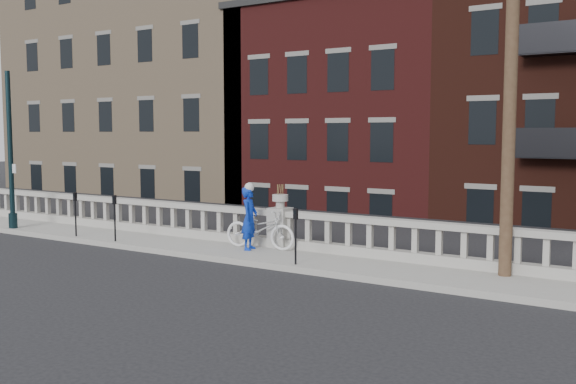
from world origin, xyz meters
name	(u,v)px	position (x,y,z in m)	size (l,w,h in m)	color
ground	(186,279)	(0.00, 0.00, 0.00)	(120.00, 120.00, 0.00)	black
sidewalk	(261,255)	(0.00, 3.00, 0.07)	(32.00, 2.20, 0.15)	gray
balustrade	(280,230)	(0.00, 3.95, 0.64)	(28.00, 0.34, 1.03)	gray
planter_pedestal	(280,223)	(0.00, 3.95, 0.83)	(0.55, 0.55, 1.76)	gray
lower_level	(489,146)	(0.56, 23.04, 2.63)	(80.00, 44.00, 20.80)	#605E59
utility_pole	(512,44)	(6.20, 3.60, 5.24)	(1.60, 0.28, 10.00)	#422D1E
streetlight_pole	(11,166)	(-9.50, 2.15, 2.21)	(0.40, 0.28, 5.20)	black
parking_meter_a	(75,209)	(-6.35, 2.15, 1.00)	(0.10, 0.09, 1.36)	black
parking_meter_b	(115,213)	(-4.62, 2.15, 1.00)	(0.10, 0.09, 1.36)	black
parking_meter_c	(296,230)	(1.62, 2.15, 1.00)	(0.10, 0.09, 1.36)	black
bicycle	(260,229)	(-0.34, 3.46, 0.70)	(0.73, 2.09, 1.10)	white
cyclist	(249,218)	(-0.49, 3.17, 1.01)	(0.63, 0.41, 1.72)	#0B2DB0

